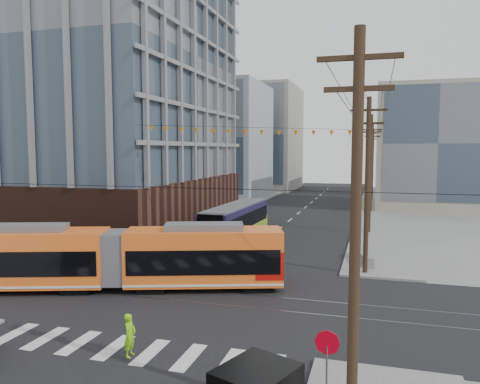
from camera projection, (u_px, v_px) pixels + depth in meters
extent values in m
plane|color=slate|center=(165.00, 323.00, 21.14)|extent=(160.00, 160.00, 0.00)
cube|color=#381E16|center=(64.00, 86.00, 47.94)|extent=(30.00, 25.00, 28.60)
cube|color=#8C99A5|center=(208.00, 142.00, 74.76)|extent=(18.00, 16.00, 18.00)
cube|color=gray|center=(431.00, 148.00, 61.86)|extent=(14.00, 14.00, 16.00)
cube|color=gray|center=(256.00, 138.00, 92.96)|extent=(16.00, 18.00, 20.00)
cube|color=#8C99A5|center=(431.00, 154.00, 80.52)|extent=(16.00, 16.00, 14.00)
cylinder|color=black|center=(355.00, 236.00, 12.53)|extent=(0.30, 0.30, 11.00)
cylinder|color=black|center=(373.00, 164.00, 71.82)|extent=(0.30, 0.30, 11.00)
imported|color=#909298|center=(178.00, 243.00, 35.67)|extent=(2.81, 4.62, 1.44)
imported|color=silver|center=(209.00, 230.00, 41.48)|extent=(2.68, 4.85, 1.33)
imported|color=#41434E|center=(213.00, 223.00, 45.14)|extent=(3.73, 5.71, 1.46)
imported|color=#83E111|center=(130.00, 335.00, 17.66)|extent=(0.42, 0.62, 1.65)
cube|color=slate|center=(363.00, 258.00, 32.12)|extent=(1.85, 4.17, 0.81)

